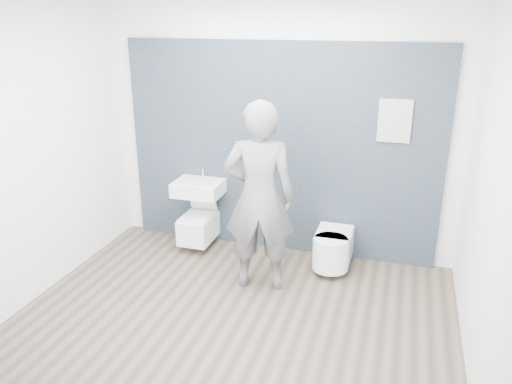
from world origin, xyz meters
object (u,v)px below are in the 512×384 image
(visitor, at_px, (259,198))
(toilet_rounded, at_px, (332,248))
(washbasin, at_px, (198,188))
(toilet_square, at_px, (198,226))

(visitor, bearing_deg, toilet_rounded, -151.63)
(washbasin, bearing_deg, toilet_square, -90.00)
(toilet_square, height_order, visitor, visitor)
(washbasin, bearing_deg, toilet_rounded, -4.42)
(washbasin, distance_m, toilet_square, 0.47)
(toilet_rounded, xyz_separation_m, visitor, (-0.67, -0.56, 0.72))
(washbasin, xyz_separation_m, toilet_rounded, (1.62, -0.12, -0.49))
(toilet_square, bearing_deg, toilet_rounded, -2.89)
(toilet_rounded, height_order, visitor, visitor)
(washbasin, xyz_separation_m, visitor, (0.95, -0.68, 0.22))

